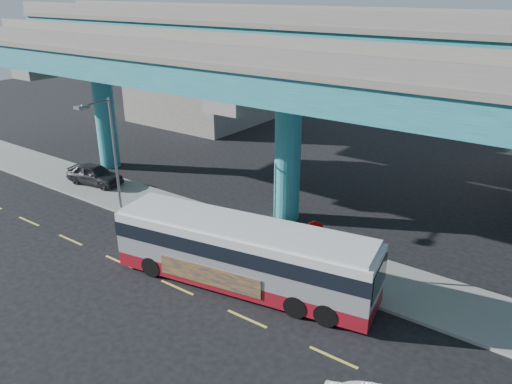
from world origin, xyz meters
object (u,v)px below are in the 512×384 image
Objects in this scene: stop_sign at (315,236)px; parked_car at (95,174)px; street_lamp at (106,139)px; transit_bus at (243,252)px.

parked_car is at bearing 162.55° from stop_sign.
transit_bus is at bearing -9.17° from street_lamp.
street_lamp reaches higher than transit_bus.
street_lamp reaches higher than stop_sign.
transit_bus reaches higher than stop_sign.
street_lamp is at bearing 170.27° from stop_sign.
stop_sign is (13.48, 0.71, -2.48)m from street_lamp.
street_lamp reaches higher than parked_car.
parked_car is 18.17m from stop_sign.
stop_sign is (18.06, -1.49, 1.32)m from parked_car.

